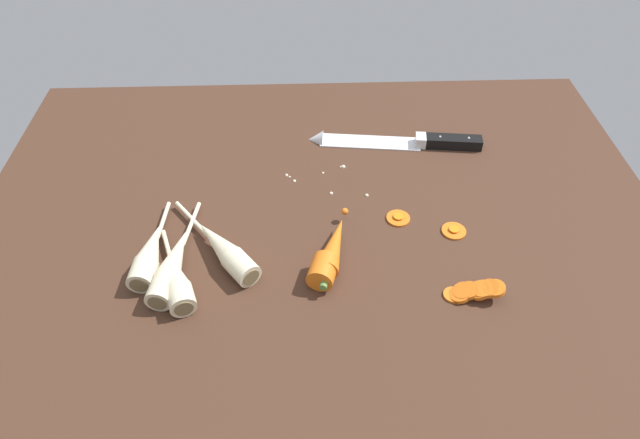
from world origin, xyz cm
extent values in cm
cube|color=#42281C|center=(0.00, 0.00, -2.00)|extent=(120.00, 90.00, 4.00)
cube|color=silver|center=(10.94, 21.55, 0.25)|extent=(20.37, 6.66, 0.50)
cone|color=silver|center=(-0.18, 22.83, 0.25)|extent=(3.43, 4.28, 3.96)
cube|color=silver|center=(20.88, 20.41, 1.10)|extent=(2.32, 3.15, 2.20)
cube|color=black|center=(27.33, 19.66, 1.10)|extent=(11.25, 4.04, 2.20)
sphere|color=silver|center=(24.55, 19.98, 2.20)|extent=(0.50, 0.50, 0.50)
sphere|color=silver|center=(30.11, 19.34, 2.20)|extent=(0.50, 0.50, 0.50)
cylinder|color=orange|center=(0.47, -13.96, 2.10)|extent=(5.38, 5.81, 4.20)
cone|color=orange|center=(2.08, -8.38, 2.10)|extent=(7.05, 12.26, 3.99)
sphere|color=orange|center=(4.27, -0.80, 2.10)|extent=(1.20, 1.20, 1.20)
cylinder|color=#5B7F3D|center=(-0.37, -16.86, 2.10)|extent=(1.43, 1.29, 1.20)
cylinder|color=beige|center=(-23.94, -16.58, 2.00)|extent=(4.73, 5.83, 4.00)
cone|color=beige|center=(-22.87, -9.30, 2.00)|extent=(5.13, 9.88, 3.80)
cylinder|color=beige|center=(-21.77, -1.84, 1.10)|extent=(2.18, 10.19, 0.70)
cylinder|color=brown|center=(-24.33, -19.21, 2.00)|extent=(2.81, 0.70, 2.80)
cylinder|color=beige|center=(-21.00, -18.39, 2.00)|extent=(5.15, 5.26, 4.00)
cone|color=beige|center=(-22.91, -12.90, 2.00)|extent=(6.03, 8.27, 3.80)
cylinder|color=beige|center=(-24.87, -7.29, 1.10)|extent=(3.31, 7.82, 0.70)
cylinder|color=brown|center=(-20.31, -20.36, 2.00)|extent=(2.74, 1.21, 2.80)
cylinder|color=beige|center=(-27.49, -13.50, 2.00)|extent=(4.29, 4.77, 4.00)
cone|color=beige|center=(-27.07, -7.24, 2.00)|extent=(4.33, 8.27, 3.80)
cylinder|color=beige|center=(-26.64, -0.83, 1.10)|extent=(1.28, 8.71, 0.70)
cylinder|color=brown|center=(-27.64, -15.75, 2.00)|extent=(2.81, 0.49, 2.80)
cylinder|color=beige|center=(-12.57, -12.66, 2.00)|extent=(6.46, 6.72, 4.00)
cone|color=beige|center=(-17.13, -6.71, 2.00)|extent=(8.85, 9.93, 3.80)
cylinder|color=beige|center=(-21.80, -0.62, 1.10)|extent=(6.87, 8.66, 0.70)
cylinder|color=brown|center=(-10.93, -14.80, 2.00)|extent=(2.40, 1.94, 2.80)
cylinder|color=orange|center=(19.60, -17.82, 0.35)|extent=(3.00, 3.00, 0.70)
cylinder|color=orange|center=(20.58, -18.07, 0.60)|extent=(3.24, 3.18, 1.78)
cylinder|color=orange|center=(21.03, -17.70, 0.84)|extent=(3.15, 3.10, 1.83)
cylinder|color=orange|center=(21.84, -17.80, 1.08)|extent=(3.16, 3.12, 1.86)
cylinder|color=orange|center=(23.33, -18.03, 1.33)|extent=(3.31, 3.30, 2.02)
cylinder|color=orange|center=(23.79, -18.06, 1.57)|extent=(3.25, 3.19, 1.69)
cylinder|color=orange|center=(24.68, -18.10, 1.82)|extent=(3.17, 3.15, 1.95)
cylinder|color=orange|center=(25.47, -18.34, 2.06)|extent=(3.17, 3.10, 1.49)
cylinder|color=orange|center=(13.58, -0.79, 0.35)|extent=(4.09, 4.09, 0.70)
cylinder|color=orange|center=(13.58, -0.79, 0.62)|extent=(1.72, 1.72, 0.16)
cylinder|color=orange|center=(22.55, -4.24, 0.35)|extent=(4.13, 4.13, 0.70)
cylinder|color=orange|center=(22.55, -4.24, 0.62)|extent=(1.73, 1.73, 0.16)
sphere|color=beige|center=(-4.33, 10.01, 0.31)|extent=(0.63, 0.63, 0.63)
sphere|color=beige|center=(4.56, 13.94, 0.23)|extent=(0.46, 0.46, 0.46)
sphere|color=beige|center=(-5.22, 11.28, 0.21)|extent=(0.41, 0.41, 0.41)
sphere|color=beige|center=(2.33, 6.30, 0.33)|extent=(0.66, 0.66, 0.66)
sphere|color=beige|center=(5.04, 13.92, 0.41)|extent=(0.82, 0.82, 0.82)
sphere|color=beige|center=(8.74, 5.51, 0.34)|extent=(0.68, 0.68, 0.68)
sphere|color=beige|center=(1.06, 12.21, 0.23)|extent=(0.46, 0.46, 0.46)
sphere|color=beige|center=(-5.81, 11.76, 0.32)|extent=(0.64, 0.64, 0.64)
camera|label=1|loc=(-2.48, -70.60, 67.50)|focal=31.65mm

